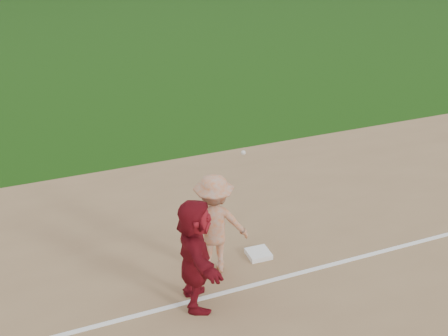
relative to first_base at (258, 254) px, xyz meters
name	(u,v)px	position (x,y,z in m)	size (l,w,h in m)	color
ground	(253,258)	(-0.12, -0.01, -0.07)	(160.00, 160.00, 0.00)	#17400C
foul_line	(272,280)	(-0.12, -0.81, -0.04)	(60.00, 0.10, 0.01)	white
first_base	(258,254)	(0.00, 0.00, 0.00)	(0.44, 0.44, 0.10)	white
base_runner	(195,254)	(-1.61, -0.87, 0.96)	(1.87, 0.60, 2.02)	maroon
first_base_play	(214,224)	(-0.96, -0.06, 0.93)	(1.42, 1.05, 2.39)	#A6A6A9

